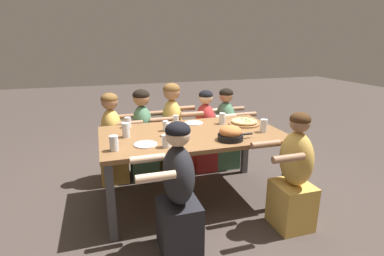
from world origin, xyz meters
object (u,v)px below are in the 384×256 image
at_px(drinking_glass_g, 176,123).
at_px(drinking_glass_d, 114,143).
at_px(diner_far_center, 173,132).
at_px(drinking_glass_c, 166,126).
at_px(diner_near_midleft, 178,195).
at_px(drinking_glass_b, 264,126).
at_px(empty_plate_a, 194,123).
at_px(empty_plate_b, 146,144).
at_px(drinking_glass_i, 128,123).
at_px(drinking_glass_a, 126,131).
at_px(diner_far_midright, 206,134).
at_px(drinking_glass_h, 166,142).
at_px(skillet_bowl, 231,134).
at_px(diner_far_midleft, 143,138).
at_px(drinking_glass_f, 170,130).
at_px(diner_far_left, 113,142).
at_px(pizza_board_main, 244,122).
at_px(diner_near_right, 294,178).
at_px(diner_far_right, 225,132).
at_px(drinking_glass_e, 222,118).

bearing_deg(drinking_glass_g, drinking_glass_d, -145.27).
bearing_deg(drinking_glass_d, diner_far_center, 53.32).
xyz_separation_m(drinking_glass_c, diner_near_midleft, (-0.10, -0.88, -0.31)).
bearing_deg(drinking_glass_b, drinking_glass_c, 160.34).
height_order(empty_plate_a, empty_plate_b, same).
bearing_deg(drinking_glass_i, drinking_glass_b, -24.13).
relative_size(empty_plate_b, drinking_glass_a, 1.49).
xyz_separation_m(drinking_glass_c, drinking_glass_d, (-0.54, -0.43, 0.02)).
bearing_deg(diner_far_midright, drinking_glass_a, -57.71).
distance_m(drinking_glass_h, drinking_glass_i, 0.77).
bearing_deg(skillet_bowl, drinking_glass_c, 137.86).
height_order(skillet_bowl, drinking_glass_c, skillet_bowl).
bearing_deg(diner_far_midleft, drinking_glass_f, 11.88).
bearing_deg(diner_far_left, diner_far_center, 90.00).
height_order(skillet_bowl, diner_far_left, diner_far_left).
bearing_deg(drinking_glass_a, diner_near_midleft, -68.61).
relative_size(pizza_board_main, diner_near_midleft, 0.31).
height_order(drinking_glass_b, diner_far_left, diner_far_left).
relative_size(diner_far_center, diner_far_midright, 1.10).
distance_m(diner_near_right, diner_far_midright, 1.49).
height_order(diner_far_right, diner_far_midright, diner_far_right).
distance_m(drinking_glass_g, drinking_glass_h, 0.55).
height_order(drinking_glass_b, drinking_glass_i, drinking_glass_b).
xyz_separation_m(empty_plate_a, diner_near_right, (0.60, -1.06, -0.27)).
distance_m(drinking_glass_h, diner_near_right, 1.18).
xyz_separation_m(drinking_glass_e, diner_far_right, (0.27, 0.51, -0.33)).
height_order(drinking_glass_f, diner_far_midleft, diner_far_midleft).
height_order(drinking_glass_f, drinking_glass_i, drinking_glass_f).
bearing_deg(diner_far_right, diner_far_left, -90.00).
relative_size(drinking_glass_b, drinking_glass_f, 1.06).
bearing_deg(drinking_glass_a, diner_far_left, 99.19).
bearing_deg(drinking_glass_b, pizza_board_main, 100.87).
relative_size(diner_far_right, diner_far_midleft, 0.96).
height_order(drinking_glass_a, diner_far_midright, diner_far_midright).
height_order(drinking_glass_e, drinking_glass_f, drinking_glass_f).
bearing_deg(diner_near_right, diner_near_midleft, 90.00).
distance_m(empty_plate_a, empty_plate_b, 0.84).
bearing_deg(drinking_glass_c, diner_far_midleft, 104.89).
relative_size(skillet_bowl, diner_far_midright, 0.33).
bearing_deg(drinking_glass_b, drinking_glass_d, -176.42).
height_order(drinking_glass_d, diner_far_left, diner_far_left).
xyz_separation_m(empty_plate_b, diner_far_midleft, (0.11, 0.96, -0.25)).
relative_size(drinking_glass_e, diner_near_midleft, 0.11).
bearing_deg(diner_far_center, diner_far_midleft, -90.00).
distance_m(pizza_board_main, diner_far_left, 1.56).
bearing_deg(drinking_glass_c, diner_near_midleft, -96.63).
relative_size(diner_far_center, diner_near_right, 1.07).
bearing_deg(diner_far_midleft, pizza_board_main, 59.67).
xyz_separation_m(drinking_glass_b, drinking_glass_i, (-1.31, 0.58, -0.01)).
relative_size(pizza_board_main, drinking_glass_c, 3.22).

